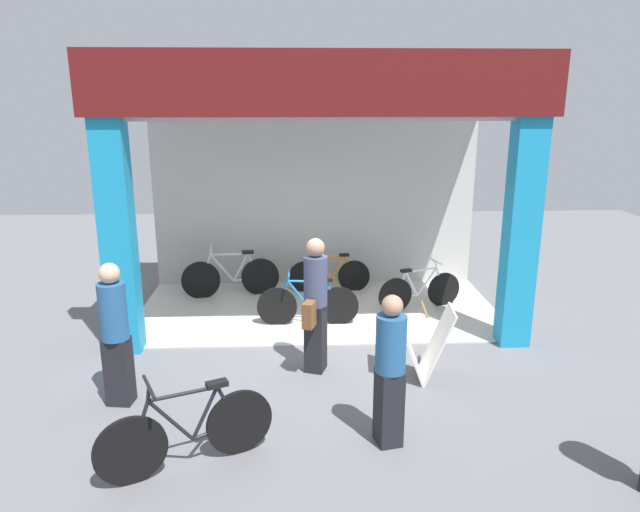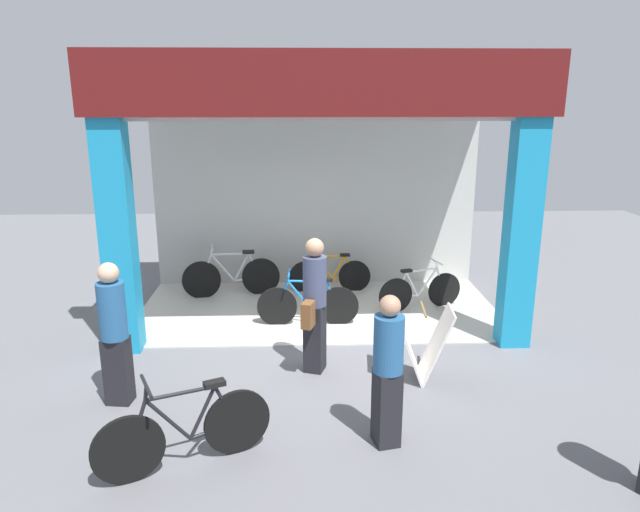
{
  "view_description": "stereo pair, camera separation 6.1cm",
  "coord_description": "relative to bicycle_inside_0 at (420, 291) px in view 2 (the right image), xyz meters",
  "views": [
    {
      "loc": [
        -0.37,
        -7.76,
        3.51
      ],
      "look_at": [
        0.0,
        0.75,
        1.15
      ],
      "focal_mm": 32.56,
      "sensor_mm": 36.0,
      "label": 1
    },
    {
      "loc": [
        -0.31,
        -7.76,
        3.51
      ],
      "look_at": [
        0.0,
        0.75,
        1.15
      ],
      "focal_mm": 32.56,
      "sensor_mm": 36.0,
      "label": 2
    }
  ],
  "objects": [
    {
      "name": "ground_plane",
      "position": [
        -1.72,
        -1.44,
        -0.33
      ],
      "size": [
        19.98,
        19.98,
        0.0
      ],
      "primitive_type": "plane",
      "color": "slate",
      "rests_on": "ground"
    },
    {
      "name": "pedestrian_0",
      "position": [
        -1.84,
        -2.2,
        0.59
      ],
      "size": [
        0.38,
        0.58,
        1.79
      ],
      "color": "black",
      "rests_on": "ground"
    },
    {
      "name": "bicycle_inside_0",
      "position": [
        0.0,
        0.0,
        0.0
      ],
      "size": [
        1.46,
        0.52,
        0.83
      ],
      "color": "black",
      "rests_on": "ground"
    },
    {
      "name": "bicycle_inside_3",
      "position": [
        -1.9,
        -0.64,
        0.02
      ],
      "size": [
        1.6,
        0.44,
        0.88
      ],
      "color": "black",
      "rests_on": "ground"
    },
    {
      "name": "sandwich_board_sign",
      "position": [
        -0.49,
        -2.48,
        0.15
      ],
      "size": [
        0.78,
        0.6,
        0.96
      ],
      "color": "silver",
      "rests_on": "ground"
    },
    {
      "name": "bicycle_parked_0",
      "position": [
        -3.14,
        -4.22,
        0.05
      ],
      "size": [
        1.6,
        0.77,
        0.96
      ],
      "color": "black",
      "rests_on": "ground"
    },
    {
      "name": "pedestrian_1",
      "position": [
        -4.16,
        -2.94,
        0.55
      ],
      "size": [
        0.35,
        0.35,
        1.72
      ],
      "color": "black",
      "rests_on": "ground"
    },
    {
      "name": "pedestrian_3",
      "position": [
        -1.14,
        -3.89,
        0.5
      ],
      "size": [
        0.37,
        0.37,
        1.63
      ],
      "color": "black",
      "rests_on": "ground"
    },
    {
      "name": "bicycle_inside_1",
      "position": [
        -3.25,
        0.78,
        0.05
      ],
      "size": [
        1.73,
        0.48,
        0.96
      ],
      "color": "black",
      "rests_on": "ground"
    },
    {
      "name": "shop_facade",
      "position": [
        -1.72,
        0.12,
        1.85
      ],
      "size": [
        6.19,
        3.32,
        4.07
      ],
      "color": "beige",
      "rests_on": "ground"
    },
    {
      "name": "bicycle_inside_2",
      "position": [
        -1.47,
        0.97,
        -0.0
      ],
      "size": [
        1.5,
        0.41,
        0.83
      ],
      "color": "black",
      "rests_on": "ground"
    }
  ]
}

